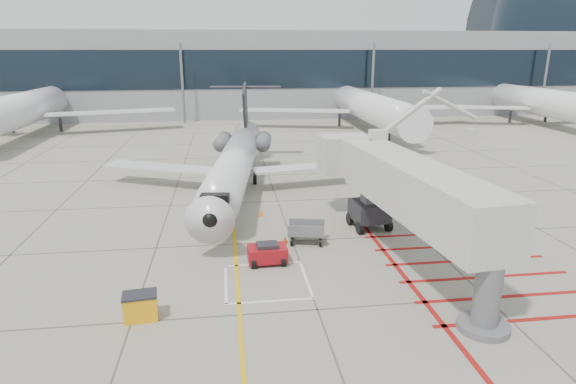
{
  "coord_description": "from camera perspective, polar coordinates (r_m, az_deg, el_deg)",
  "views": [
    {
      "loc": [
        -3.75,
        -22.61,
        11.08
      ],
      "look_at": [
        0.0,
        6.0,
        2.5
      ],
      "focal_mm": 30.0,
      "sensor_mm": 36.0,
      "label": 1
    }
  ],
  "objects": [
    {
      "name": "baggage_cart",
      "position": [
        28.61,
        2.18,
        -4.78
      ],
      "size": [
        2.36,
        1.76,
        1.35
      ],
      "primitive_type": null,
      "rotation": [
        0.0,
        0.0,
        -0.21
      ],
      "color": "#5C5D62",
      "rests_on": "ground_plane"
    },
    {
      "name": "pushback_tug",
      "position": [
        26.0,
        -2.46,
        -7.21
      ],
      "size": [
        2.13,
        1.37,
        1.22
      ],
      "primitive_type": null,
      "rotation": [
        0.0,
        0.0,
        0.03
      ],
      "color": "maroon",
      "rests_on": "ground_plane"
    },
    {
      "name": "ground_power_unit",
      "position": [
        32.52,
        16.89,
        -2.29
      ],
      "size": [
        2.79,
        2.18,
        1.94
      ],
      "primitive_type": null,
      "rotation": [
        0.0,
        0.0,
        -0.35
      ],
      "color": "#BAB8B1",
      "rests_on": "ground_plane"
    },
    {
      "name": "cone_side",
      "position": [
        33.3,
        -3.25,
        -2.49
      ],
      "size": [
        0.32,
        0.32,
        0.45
      ],
      "primitive_type": "cone",
      "color": "orange",
      "rests_on": "ground_plane"
    },
    {
      "name": "bg_aircraft_c",
      "position": [
        71.65,
        8.98,
        12.25
      ],
      "size": [
        35.66,
        39.62,
        11.89
      ],
      "primitive_type": null,
      "color": "silver",
      "rests_on": "ground_plane"
    },
    {
      "name": "spill_bin",
      "position": [
        21.92,
        -17.08,
        -12.81
      ],
      "size": [
        1.48,
        1.08,
        1.19
      ],
      "primitive_type": null,
      "rotation": [
        0.0,
        0.0,
        0.12
      ],
      "color": "#F1A00D",
      "rests_on": "ground_plane"
    },
    {
      "name": "terminal_building",
      "position": [
        93.71,
        1.0,
        14.06
      ],
      "size": [
        180.0,
        28.0,
        14.0
      ],
      "primitive_type": "cube",
      "color": "gray",
      "rests_on": "ground_plane"
    },
    {
      "name": "ground_plane",
      "position": [
        25.45,
        1.78,
        -9.25
      ],
      "size": [
        260.0,
        260.0,
        0.0
      ],
      "primitive_type": "plane",
      "color": "gray",
      "rests_on": "ground"
    },
    {
      "name": "cone_nose",
      "position": [
        28.72,
        -0.36,
        -5.66
      ],
      "size": [
        0.32,
        0.32,
        0.44
      ],
      "primitive_type": "cone",
      "color": "#E23D0B",
      "rests_on": "ground_plane"
    },
    {
      "name": "bg_aircraft_d",
      "position": [
        83.64,
        27.79,
        11.26
      ],
      "size": [
        36.34,
        40.38,
        12.11
      ],
      "primitive_type": null,
      "color": "silver",
      "rests_on": "ground_plane"
    },
    {
      "name": "jet_bridge",
      "position": [
        25.5,
        14.93,
        -0.89
      ],
      "size": [
        10.58,
        19.19,
        7.35
      ],
      "primitive_type": null,
      "rotation": [
        0.0,
        0.0,
        0.11
      ],
      "color": "beige",
      "rests_on": "ground_plane"
    },
    {
      "name": "terminal_glass_band",
      "position": [
        79.81,
        2.53,
        14.33
      ],
      "size": [
        180.0,
        0.1,
        6.0
      ],
      "primitive_type": "cube",
      "color": "black",
      "rests_on": "ground_plane"
    },
    {
      "name": "regional_jet",
      "position": [
        35.64,
        -6.83,
        4.75
      ],
      "size": [
        26.85,
        32.14,
        7.72
      ],
      "primitive_type": null,
      "rotation": [
        0.0,
        0.0,
        -0.13
      ],
      "color": "silver",
      "rests_on": "ground_plane"
    },
    {
      "name": "bg_aircraft_b",
      "position": [
        73.53,
        -28.75,
        10.88
      ],
      "size": [
        38.05,
        42.28,
        12.68
      ],
      "primitive_type": null,
      "color": "silver",
      "rests_on": "ground_plane"
    }
  ]
}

